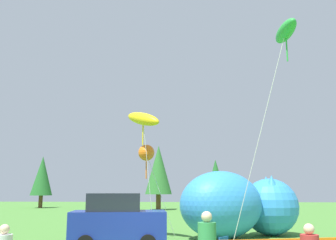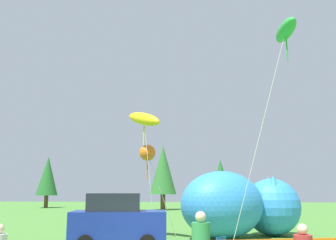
% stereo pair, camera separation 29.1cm
% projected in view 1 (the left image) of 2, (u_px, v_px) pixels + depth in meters
% --- Properties ---
extents(parked_car, '(4.04, 2.46, 2.19)m').
position_uv_depth(parked_car, '(118.00, 221.00, 15.29)').
color(parked_car, navy).
rests_on(parked_car, ground).
extents(inflatable_cat, '(6.76, 5.55, 3.23)m').
position_uv_depth(inflatable_cat, '(238.00, 207.00, 18.52)').
color(inflatable_cat, '#338CD8').
rests_on(inflatable_cat, ground).
extents(kite_green_fish, '(2.93, 1.92, 9.23)m').
position_uv_depth(kite_green_fish, '(286.00, 32.00, 15.46)').
color(kite_green_fish, silver).
rests_on(kite_green_fish, ground).
extents(kite_yellow_hero, '(2.22, 2.03, 6.38)m').
position_uv_depth(kite_yellow_hero, '(143.00, 119.00, 18.36)').
color(kite_yellow_hero, silver).
rests_on(kite_yellow_hero, ground).
extents(kite_orange_flower, '(1.82, 1.17, 4.58)m').
position_uv_depth(kite_orange_flower, '(146.00, 153.00, 18.89)').
color(kite_orange_flower, silver).
rests_on(kite_orange_flower, ground).
extents(horizon_tree_east, '(2.79, 2.79, 6.66)m').
position_uv_depth(horizon_tree_east, '(42.00, 176.00, 48.96)').
color(horizon_tree_east, brown).
rests_on(horizon_tree_east, ground).
extents(horizon_tree_west, '(2.68, 2.68, 6.40)m').
position_uv_depth(horizon_tree_west, '(216.00, 178.00, 50.89)').
color(horizon_tree_west, brown).
rests_on(horizon_tree_west, ground).
extents(horizon_tree_mid, '(3.16, 3.16, 7.53)m').
position_uv_depth(horizon_tree_mid, '(159.00, 170.00, 44.45)').
color(horizon_tree_mid, brown).
rests_on(horizon_tree_mid, ground).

